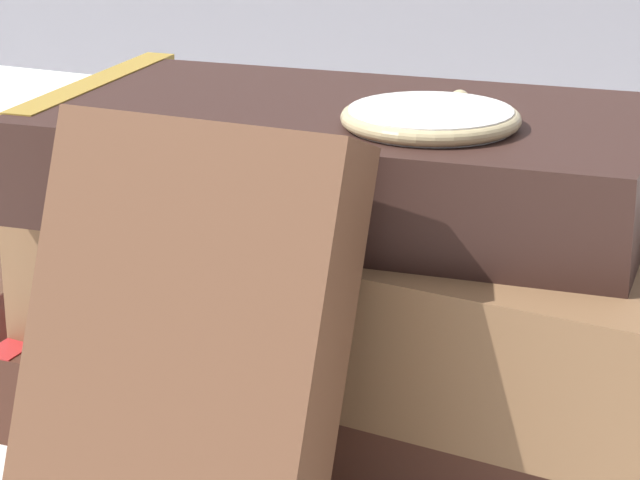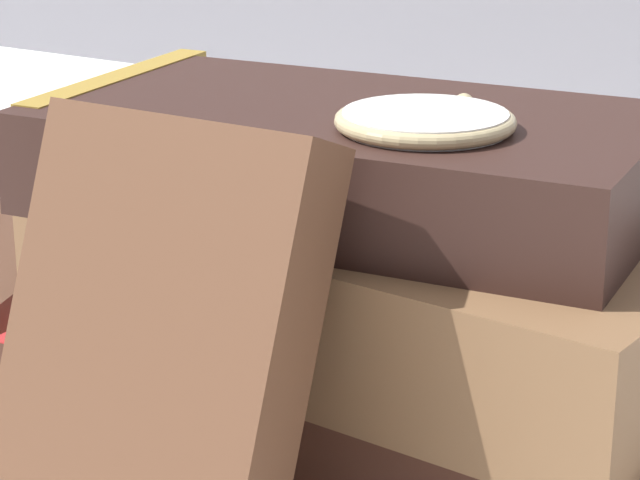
% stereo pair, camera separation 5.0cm
% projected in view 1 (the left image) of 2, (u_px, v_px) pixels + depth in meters
% --- Properties ---
extents(ground_plane, '(3.00, 3.00, 0.00)m').
position_uv_depth(ground_plane, '(342.00, 423.00, 0.49)').
color(ground_plane, white).
extents(book_flat_bottom, '(0.25, 0.14, 0.03)m').
position_uv_depth(book_flat_bottom, '(361.00, 379.00, 0.49)').
color(book_flat_bottom, '#422319').
rests_on(book_flat_bottom, ground_plane).
extents(book_flat_middle, '(0.25, 0.14, 0.05)m').
position_uv_depth(book_flat_middle, '(361.00, 276.00, 0.47)').
color(book_flat_middle, brown).
rests_on(book_flat_middle, book_flat_bottom).
extents(book_flat_top, '(0.22, 0.13, 0.04)m').
position_uv_depth(book_flat_top, '(329.00, 153.00, 0.47)').
color(book_flat_top, '#331E19').
rests_on(book_flat_top, book_flat_middle).
extents(book_leaning_front, '(0.09, 0.07, 0.13)m').
position_uv_depth(book_leaning_front, '(181.00, 368.00, 0.39)').
color(book_leaning_front, brown).
rests_on(book_leaning_front, ground_plane).
extents(pocket_watch, '(0.06, 0.06, 0.01)m').
position_uv_depth(pocket_watch, '(431.00, 118.00, 0.43)').
color(pocket_watch, white).
rests_on(pocket_watch, book_flat_top).
extents(reading_glasses, '(0.11, 0.05, 0.00)m').
position_uv_depth(reading_glasses, '(321.00, 251.00, 0.67)').
color(reading_glasses, black).
rests_on(reading_glasses, ground_plane).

